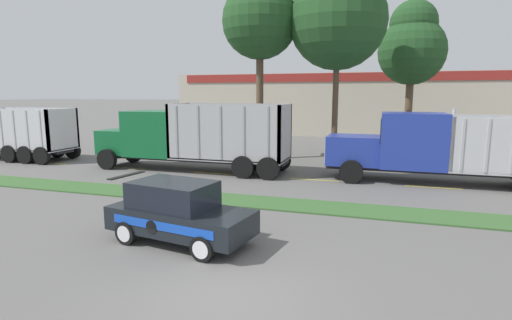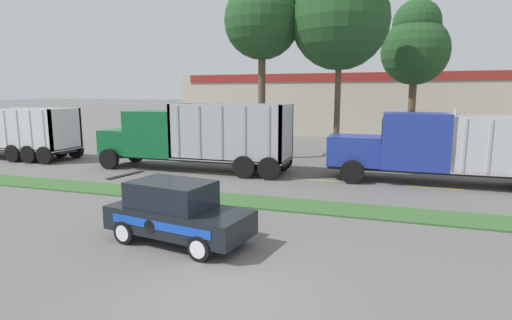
% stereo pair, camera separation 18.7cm
% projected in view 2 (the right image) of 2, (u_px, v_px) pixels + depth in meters
% --- Properties ---
extents(ground_plane, '(600.00, 600.00, 0.00)m').
position_uv_depth(ground_plane, '(222.00, 296.00, 8.33)').
color(ground_plane, slate).
extents(grass_verge, '(120.00, 1.77, 0.06)m').
position_uv_depth(grass_verge, '(296.00, 205.00, 15.01)').
color(grass_verge, '#3D6633').
rests_on(grass_verge, ground_plane).
extents(centre_line_1, '(2.40, 0.14, 0.01)m').
position_uv_depth(centre_line_1, '(54.00, 163.00, 24.57)').
color(centre_line_1, yellow).
rests_on(centre_line_1, ground_plane).
extents(centre_line_2, '(2.40, 0.14, 0.01)m').
position_uv_depth(centre_line_2, '(129.00, 168.00, 22.92)').
color(centre_line_2, yellow).
rests_on(centre_line_2, ground_plane).
extents(centre_line_3, '(2.40, 0.14, 0.01)m').
position_uv_depth(centre_line_3, '(215.00, 173.00, 21.27)').
color(centre_line_3, yellow).
rests_on(centre_line_3, ground_plane).
extents(centre_line_4, '(2.40, 0.14, 0.01)m').
position_uv_depth(centre_line_4, '(316.00, 180.00, 19.62)').
color(centre_line_4, yellow).
rests_on(centre_line_4, ground_plane).
extents(centre_line_5, '(2.40, 0.14, 0.01)m').
position_uv_depth(centre_line_5, '(435.00, 188.00, 17.97)').
color(centre_line_5, yellow).
rests_on(centre_line_5, ground_plane).
extents(dump_truck_lead, '(12.19, 2.74, 3.53)m').
position_uv_depth(dump_truck_lead, '(437.00, 149.00, 18.55)').
color(dump_truck_lead, black).
rests_on(dump_truck_lead, ground_plane).
extents(dump_truck_trail, '(10.99, 2.81, 3.67)m').
position_uv_depth(dump_truck_trail, '(175.00, 138.00, 22.32)').
color(dump_truck_trail, black).
rests_on(dump_truck_trail, ground_plane).
extents(rally_car, '(4.36, 2.38, 1.77)m').
position_uv_depth(rally_car, '(177.00, 212.00, 11.26)').
color(rally_car, black).
rests_on(rally_car, ground_plane).
extents(store_building_backdrop, '(41.07, 12.10, 6.25)m').
position_uv_depth(store_building_backdrop, '(379.00, 104.00, 43.21)').
color(store_building_backdrop, '#BCB29E').
rests_on(store_building_backdrop, ground_plane).
extents(tree_behind_left, '(5.85, 5.85, 12.91)m').
position_uv_depth(tree_behind_left, '(340.00, 10.00, 23.74)').
color(tree_behind_left, brown).
rests_on(tree_behind_left, ground_plane).
extents(tree_behind_centre, '(4.72, 4.72, 10.73)m').
position_uv_depth(tree_behind_centre, '(416.00, 45.00, 28.15)').
color(tree_behind_centre, brown).
rests_on(tree_behind_centre, ground_plane).
extents(tree_behind_right, '(4.69, 4.69, 12.17)m').
position_uv_depth(tree_behind_right, '(262.00, 14.00, 24.54)').
color(tree_behind_right, brown).
rests_on(tree_behind_right, ground_plane).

